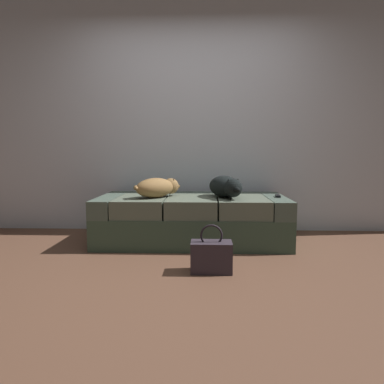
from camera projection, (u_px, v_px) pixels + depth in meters
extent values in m
plane|color=brown|center=(187.00, 279.00, 2.56)|extent=(10.00, 10.00, 0.00)
cube|color=silver|center=(194.00, 113.00, 4.10)|extent=(6.40, 0.10, 2.80)
cube|color=#364C3B|center=(192.00, 227.00, 3.64)|extent=(1.93, 0.92, 0.30)
cube|color=#48574C|center=(110.00, 204.00, 3.64)|extent=(0.20, 0.92, 0.18)
cube|color=#48574C|center=(275.00, 205.00, 3.58)|extent=(0.20, 0.92, 0.18)
cube|color=#48574C|center=(193.00, 200.00, 3.97)|extent=(1.53, 0.20, 0.18)
cube|color=#576252|center=(142.00, 206.00, 3.53)|extent=(0.49, 0.71, 0.18)
cube|color=#576252|center=(192.00, 206.00, 3.51)|extent=(0.49, 0.71, 0.18)
cube|color=#576252|center=(242.00, 206.00, 3.49)|extent=(0.49, 0.71, 0.18)
ellipsoid|color=olive|center=(155.00, 188.00, 3.47)|extent=(0.48, 0.48, 0.20)
sphere|color=olive|center=(171.00, 186.00, 3.61)|extent=(0.16, 0.16, 0.16)
ellipsoid|color=brown|center=(176.00, 186.00, 3.67)|extent=(0.11, 0.11, 0.06)
cone|color=brown|center=(168.00, 180.00, 3.64)|extent=(0.04, 0.04, 0.05)
cone|color=brown|center=(174.00, 180.00, 3.57)|extent=(0.04, 0.04, 0.05)
ellipsoid|color=olive|center=(136.00, 188.00, 3.37)|extent=(0.09, 0.18, 0.05)
ellipsoid|color=black|center=(224.00, 186.00, 3.52)|extent=(0.41, 0.54, 0.22)
sphere|color=black|center=(233.00, 188.00, 3.30)|extent=(0.18, 0.18, 0.18)
ellipsoid|color=black|center=(236.00, 190.00, 3.23)|extent=(0.10, 0.12, 0.06)
cone|color=black|center=(238.00, 181.00, 3.31)|extent=(0.05, 0.05, 0.05)
cone|color=black|center=(228.00, 181.00, 3.28)|extent=(0.05, 0.05, 0.05)
ellipsoid|color=black|center=(221.00, 184.00, 3.74)|extent=(0.19, 0.09, 0.05)
cube|color=black|center=(278.00, 196.00, 3.54)|extent=(0.06, 0.15, 0.02)
cube|color=#312933|center=(211.00, 257.00, 2.69)|extent=(0.32, 0.18, 0.24)
torus|color=black|center=(211.00, 235.00, 2.67)|extent=(0.18, 0.02, 0.18)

